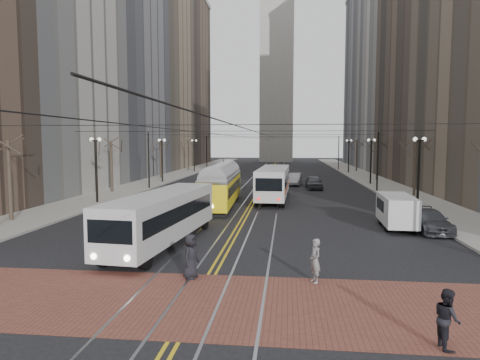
% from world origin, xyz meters
% --- Properties ---
extents(ground, '(260.00, 260.00, 0.00)m').
position_xyz_m(ground, '(0.00, 0.00, 0.00)').
color(ground, black).
rests_on(ground, ground).
extents(sidewalk_left, '(5.00, 140.00, 0.15)m').
position_xyz_m(sidewalk_left, '(-15.00, 45.00, 0.07)').
color(sidewalk_left, gray).
rests_on(sidewalk_left, ground).
extents(sidewalk_right, '(5.00, 140.00, 0.15)m').
position_xyz_m(sidewalk_right, '(15.00, 45.00, 0.07)').
color(sidewalk_right, gray).
rests_on(sidewalk_right, ground).
extents(crosswalk_band, '(25.00, 6.00, 0.01)m').
position_xyz_m(crosswalk_band, '(0.00, -4.00, 0.01)').
color(crosswalk_band, brown).
rests_on(crosswalk_band, ground).
extents(streetcar_rails, '(4.80, 130.00, 0.02)m').
position_xyz_m(streetcar_rails, '(0.00, 45.00, 0.00)').
color(streetcar_rails, gray).
rests_on(streetcar_rails, ground).
extents(centre_lines, '(0.42, 130.00, 0.01)m').
position_xyz_m(centre_lines, '(0.00, 45.00, 0.01)').
color(centre_lines, gold).
rests_on(centre_lines, ground).
extents(building_left_mid, '(16.00, 20.00, 34.00)m').
position_xyz_m(building_left_mid, '(-25.50, 46.00, 17.00)').
color(building_left_mid, slate).
rests_on(building_left_mid, ground).
extents(building_left_midfar, '(20.00, 20.00, 52.00)m').
position_xyz_m(building_left_midfar, '(-27.50, 66.00, 26.00)').
color(building_left_midfar, '#7F6D58').
rests_on(building_left_midfar, ground).
extents(building_left_far, '(16.00, 20.00, 40.00)m').
position_xyz_m(building_left_far, '(-25.50, 86.00, 20.00)').
color(building_left_far, brown).
rests_on(building_left_far, ground).
extents(building_right_mid, '(16.00, 20.00, 34.00)m').
position_xyz_m(building_right_mid, '(25.50, 46.00, 17.00)').
color(building_right_mid, brown).
rests_on(building_right_mid, ground).
extents(building_right_midfar, '(20.00, 20.00, 52.00)m').
position_xyz_m(building_right_midfar, '(27.50, 66.00, 26.00)').
color(building_right_midfar, '#ACA9A2').
rests_on(building_right_midfar, ground).
extents(building_right_far, '(16.00, 20.00, 40.00)m').
position_xyz_m(building_right_far, '(25.50, 86.00, 20.00)').
color(building_right_far, slate).
rests_on(building_right_far, ground).
extents(clock_tower, '(12.00, 12.00, 66.00)m').
position_xyz_m(clock_tower, '(0.00, 102.00, 35.96)').
color(clock_tower, '#B2AFA5').
rests_on(clock_tower, ground).
extents(lamp_posts, '(27.60, 57.20, 5.60)m').
position_xyz_m(lamp_posts, '(-0.00, 28.75, 2.80)').
color(lamp_posts, black).
rests_on(lamp_posts, ground).
extents(street_trees, '(31.68, 53.28, 5.60)m').
position_xyz_m(street_trees, '(0.00, 35.25, 2.80)').
color(street_trees, '#382D23').
rests_on(street_trees, ground).
extents(trolley_wires, '(25.96, 120.00, 6.60)m').
position_xyz_m(trolley_wires, '(0.00, 34.83, 3.77)').
color(trolley_wires, black).
rests_on(trolley_wires, ground).
extents(transit_bus, '(3.42, 11.33, 2.79)m').
position_xyz_m(transit_bus, '(-3.50, 3.87, 1.39)').
color(transit_bus, silver).
rests_on(transit_bus, ground).
extents(streetcar, '(2.71, 12.39, 2.90)m').
position_xyz_m(streetcar, '(-2.50, 17.94, 1.45)').
color(streetcar, yellow).
rests_on(streetcar, ground).
extents(rear_bus, '(2.94, 11.76, 3.05)m').
position_xyz_m(rear_bus, '(1.80, 22.24, 1.52)').
color(rear_bus, silver).
rests_on(rear_bus, ground).
extents(cargo_van, '(2.07, 4.85, 2.11)m').
position_xyz_m(cargo_van, '(10.00, 9.68, 1.05)').
color(cargo_van, silver).
rests_on(cargo_van, ground).
extents(sedan_grey, '(1.97, 4.52, 1.52)m').
position_xyz_m(sedan_grey, '(6.19, 32.26, 0.76)').
color(sedan_grey, '#44484C').
rests_on(sedan_grey, ground).
extents(sedan_silver, '(2.10, 4.75, 1.52)m').
position_xyz_m(sedan_silver, '(4.00, 36.43, 0.76)').
color(sedan_silver, '#B3B5BB').
rests_on(sedan_silver, ground).
extents(sedan_parked, '(1.95, 4.62, 1.33)m').
position_xyz_m(sedan_parked, '(11.80, 8.95, 0.67)').
color(sedan_parked, '#3B3D42').
rests_on(sedan_parked, ground).
extents(pedestrian_a, '(0.81, 1.01, 1.80)m').
position_xyz_m(pedestrian_a, '(-0.75, -1.50, 0.91)').
color(pedestrian_a, black).
rests_on(pedestrian_a, crosswalk_band).
extents(pedestrian_b, '(0.62, 0.74, 1.73)m').
position_xyz_m(pedestrian_b, '(4.20, -1.50, 0.88)').
color(pedestrian_b, gray).
rests_on(pedestrian_b, crosswalk_band).
extents(pedestrian_c, '(0.66, 0.82, 1.61)m').
position_xyz_m(pedestrian_c, '(7.35, -6.50, 0.82)').
color(pedestrian_c, black).
rests_on(pedestrian_c, crosswalk_band).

